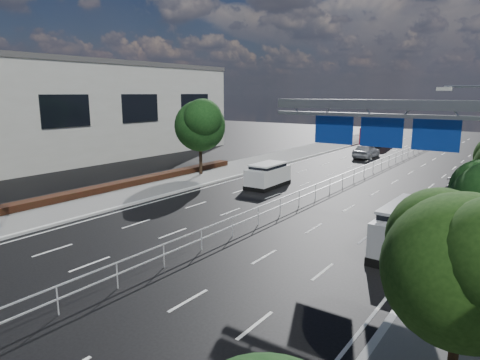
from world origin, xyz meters
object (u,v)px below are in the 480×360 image
Objects in this scene: near_car_dark at (373,141)px; parked_car_teal at (420,222)px; white_minivan at (268,175)px; near_car_silver at (366,151)px; overhead_gantry at (397,127)px; parked_car_dark at (457,196)px; silver_minivan at (412,230)px; red_bus at (377,132)px.

near_car_dark is 0.79× the size of parked_car_teal.
near_car_silver is (1.10, 19.06, -0.08)m from white_minivan.
near_car_silver is (-10.35, 26.41, -4.78)m from overhead_gantry.
near_car_silver is 0.93× the size of parked_car_dark.
overhead_gantry is 1.97× the size of parked_car_dark.
parked_car_dark reaches higher than parked_car_teal.
white_minivan is at bearing 148.51° from silver_minivan.
near_car_silver is 1.14× the size of near_car_dark.
red_bus is at bearing 92.45° from white_minivan.
silver_minivan is (11.57, -27.22, 0.28)m from near_car_silver.
white_minivan is at bearing -93.87° from red_bus.
overhead_gantry reaches higher than near_car_dark.
near_car_dark is (-1.88, 30.35, -0.20)m from white_minivan.
parked_car_teal is at bearing 63.95° from overhead_gantry.
white_minivan is 30.41m from near_car_dark.
white_minivan is 0.89× the size of near_car_silver.
silver_minivan is at bearing 110.96° from near_car_dark.
red_bus reaches higher than near_car_silver.
parked_car_dark is at bearing 117.65° from near_car_dark.
parked_car_teal is at bearing -98.20° from parked_car_dark.
overhead_gantry is 2.39× the size of white_minivan.
parked_car_dark is at bearing 80.11° from overhead_gantry.
near_car_dark is (0.29, -2.23, -0.98)m from red_bus.
silver_minivan reaches higher than parked_car_dark.
white_minivan is at bearing 147.28° from overhead_gantry.
white_minivan is at bearing 93.82° from near_car_dark.
parked_car_dark is at bearing 5.61° from white_minivan.
white_minivan is at bearing 160.07° from parked_car_teal.
silver_minivan is at bearing -80.89° from parked_car_teal.
white_minivan is 0.39× the size of red_bus.
near_car_silver is at bearing 121.06° from parked_car_dark.
silver_minivan is at bearing -95.25° from parked_car_dark.
overhead_gantry is 1.88× the size of silver_minivan.
parked_car_dark is (15.18, -30.99, -0.93)m from red_bus.
red_bus is 2.60× the size of near_car_dark.
near_car_silver is 29.58m from silver_minivan.
silver_minivan is (1.22, -0.81, -4.50)m from overhead_gantry.
white_minivan is 15.07m from silver_minivan.
near_car_dark is at bearing -76.15° from near_car_silver.
overhead_gantry is 1.91× the size of parked_car_teal.
near_car_dark is 32.39m from parked_car_dark.
near_car_silver is at bearing 114.35° from silver_minivan.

